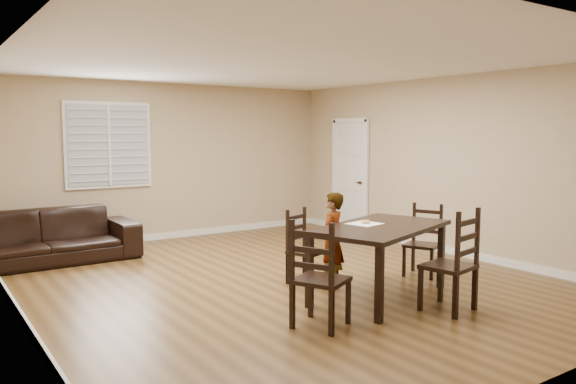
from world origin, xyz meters
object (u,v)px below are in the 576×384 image
object	(u,v)px
chair_left	(315,281)
chair_right	(425,242)
dining_table	(380,233)
donut	(365,221)
chair_far	(460,266)
child	(332,241)
chair_near	(300,249)
sofa	(42,237)

from	to	relation	value
chair_left	chair_right	size ratio (longest dim) A/B	1.13
dining_table	chair_right	world-z (taller)	chair_right
chair_right	chair_left	bearing A→B (deg)	-93.82
dining_table	donut	distance (m)	0.23
chair_right	donut	distance (m)	1.37
chair_far	child	world-z (taller)	child
chair_left	chair_far	bearing A→B (deg)	-131.87
chair_near	chair_far	bearing A→B (deg)	-90.33
chair_right	child	xyz separation A→B (m)	(-1.44, 0.16, 0.15)
chair_far	sofa	world-z (taller)	chair_far
chair_far	donut	distance (m)	1.18
child	dining_table	bearing A→B (deg)	78.70
chair_left	chair_right	xyz separation A→B (m)	(2.48, 0.89, -0.05)
chair_left	dining_table	bearing A→B (deg)	-96.36
child	chair_left	bearing A→B (deg)	14.75
dining_table	chair_far	bearing A→B (deg)	-91.04
dining_table	donut	xyz separation A→B (m)	(-0.04, 0.19, 0.11)
chair_far	donut	world-z (taller)	chair_far
chair_far	child	distance (m)	1.56
sofa	donut	bearing A→B (deg)	-53.81
chair_far	chair_left	size ratio (longest dim) A/B	1.03
donut	sofa	world-z (taller)	donut
child	sofa	bearing A→B (deg)	-82.15
chair_near	chair_right	xyz separation A→B (m)	(1.59, -0.59, 0.00)
chair_near	donut	world-z (taller)	chair_near
chair_left	donut	distance (m)	1.41
chair_far	sofa	bearing A→B (deg)	-68.85
chair_far	donut	bearing A→B (deg)	-84.64
dining_table	child	distance (m)	0.65
donut	sofa	distance (m)	4.63
sofa	dining_table	bearing A→B (deg)	-54.76
chair_left	donut	xyz separation A→B (m)	(1.20, 0.64, 0.37)
donut	sofa	xyz separation A→B (m)	(-2.76, 3.69, -0.47)
dining_table	chair_near	bearing A→B (deg)	89.98
chair_right	child	world-z (taller)	child
chair_right	donut	world-z (taller)	chair_right
chair_near	chair_right	world-z (taller)	chair_right
child	sofa	xyz separation A→B (m)	(-2.60, 3.29, -0.20)
chair_near	child	xyz separation A→B (m)	(0.15, -0.43, 0.16)
chair_right	sofa	xyz separation A→B (m)	(-4.04, 3.45, -0.04)
chair_near	chair_left	bearing A→B (deg)	-139.95
dining_table	chair_near	world-z (taller)	chair_near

